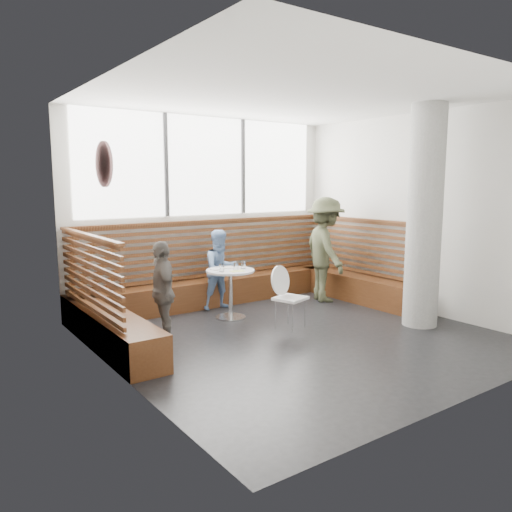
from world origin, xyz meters
TOP-DOWN VIEW (x-y plane):
  - room at (0.00, 0.00)m, footprint 5.00×5.00m
  - booth at (0.00, 1.77)m, footprint 5.00×2.50m
  - concrete_column at (1.85, -0.60)m, footprint 0.50×0.50m
  - wall_art at (-2.46, 0.40)m, footprint 0.03×0.50m
  - cafe_table at (-0.25, 1.33)m, footprint 0.75×0.75m
  - cafe_chair at (0.17, 0.44)m, footprint 0.43×0.42m
  - adult_man at (1.75, 1.35)m, footprint 1.05×1.35m
  - child_back at (-0.07, 1.91)m, footprint 0.65×0.51m
  - child_left at (-1.60, 0.88)m, footprint 0.50×0.85m
  - plate_near at (-0.42, 1.48)m, footprint 0.20×0.20m
  - plate_far at (-0.21, 1.49)m, footprint 0.19×0.19m
  - glass_left at (-0.45, 1.26)m, footprint 0.08×0.08m
  - glass_mid at (-0.21, 1.24)m, footprint 0.07×0.07m
  - glass_right at (-0.03, 1.31)m, footprint 0.08×0.08m
  - menu_card at (-0.23, 1.16)m, footprint 0.24×0.19m

SIDE VIEW (x-z plane):
  - booth at x=0.00m, z-range -0.31..1.13m
  - cafe_chair at x=0.17m, z-range 0.08..0.98m
  - cafe_table at x=-0.25m, z-range 0.17..0.93m
  - child_back at x=-0.07m, z-range 0.00..1.33m
  - child_left at x=-1.60m, z-range 0.00..1.35m
  - menu_card at x=-0.23m, z-range 0.77..0.77m
  - plate_far at x=-0.21m, z-range 0.77..0.78m
  - plate_near at x=-0.42m, z-range 0.77..0.78m
  - glass_mid at x=-0.21m, z-range 0.77..0.88m
  - glass_left at x=-0.45m, z-range 0.77..0.89m
  - glass_right at x=-0.03m, z-range 0.77..0.89m
  - adult_man at x=1.75m, z-range 0.00..1.85m
  - concrete_column at x=1.85m, z-range 0.00..3.20m
  - room at x=0.00m, z-range 0.00..3.20m
  - wall_art at x=-2.46m, z-range 2.05..2.55m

